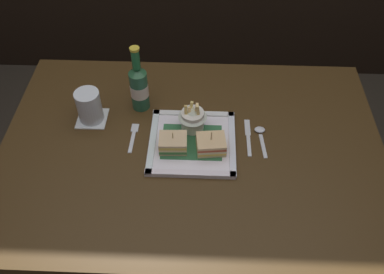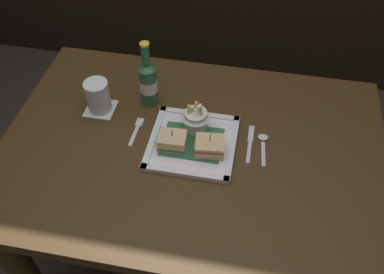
# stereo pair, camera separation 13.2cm
# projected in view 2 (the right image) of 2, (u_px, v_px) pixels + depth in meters

# --- Properties ---
(ground_plane) EXTENTS (6.00, 6.00, 0.00)m
(ground_plane) POSITION_uv_depth(u_px,v_px,m) (192.00, 254.00, 1.89)
(ground_plane) COLOR #352E24
(dining_table) EXTENTS (1.24, 0.87, 0.74)m
(dining_table) POSITION_uv_depth(u_px,v_px,m) (191.00, 174.00, 1.45)
(dining_table) COLOR #3E2A12
(dining_table) RESTS_ON ground_plane
(square_plate) EXTENTS (0.28, 0.28, 0.02)m
(square_plate) POSITION_uv_depth(u_px,v_px,m) (193.00, 143.00, 1.35)
(square_plate) COLOR white
(square_plate) RESTS_ON dining_table
(sandwich_half_left) EXTENTS (0.09, 0.07, 0.07)m
(sandwich_half_left) POSITION_uv_depth(u_px,v_px,m) (172.00, 141.00, 1.32)
(sandwich_half_left) COLOR #D8B17C
(sandwich_half_left) RESTS_ON square_plate
(sandwich_half_right) EXTENTS (0.10, 0.08, 0.08)m
(sandwich_half_right) POSITION_uv_depth(u_px,v_px,m) (210.00, 146.00, 1.30)
(sandwich_half_right) COLOR #D9BB7E
(sandwich_half_right) RESTS_ON square_plate
(fries_cup) EXTENTS (0.09, 0.09, 0.11)m
(fries_cup) POSITION_uv_depth(u_px,v_px,m) (197.00, 118.00, 1.35)
(fries_cup) COLOR silver
(fries_cup) RESTS_ON square_plate
(beer_bottle) EXTENTS (0.06, 0.06, 0.25)m
(beer_bottle) POSITION_uv_depth(u_px,v_px,m) (148.00, 82.00, 1.42)
(beer_bottle) COLOR #285C3F
(beer_bottle) RESTS_ON dining_table
(drink_coaster) EXTENTS (0.10, 0.10, 0.00)m
(drink_coaster) POSITION_uv_depth(u_px,v_px,m) (101.00, 109.00, 1.46)
(drink_coaster) COLOR silver
(drink_coaster) RESTS_ON dining_table
(water_glass) EXTENTS (0.08, 0.08, 0.11)m
(water_glass) POSITION_uv_depth(u_px,v_px,m) (98.00, 98.00, 1.43)
(water_glass) COLOR silver
(water_glass) RESTS_ON dining_table
(fork) EXTENTS (0.02, 0.13, 0.00)m
(fork) POSITION_uv_depth(u_px,v_px,m) (137.00, 130.00, 1.39)
(fork) COLOR silver
(fork) RESTS_ON dining_table
(knife) EXTENTS (0.02, 0.16, 0.00)m
(knife) POSITION_uv_depth(u_px,v_px,m) (250.00, 142.00, 1.36)
(knife) COLOR silver
(knife) RESTS_ON dining_table
(spoon) EXTENTS (0.04, 0.13, 0.01)m
(spoon) POSITION_uv_depth(u_px,v_px,m) (263.00, 142.00, 1.35)
(spoon) COLOR silver
(spoon) RESTS_ON dining_table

